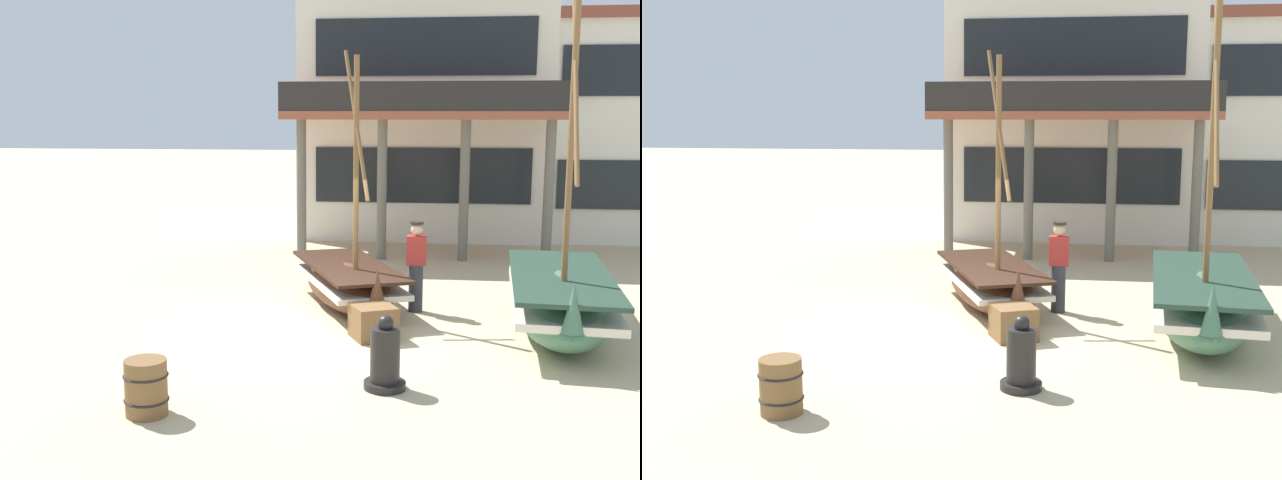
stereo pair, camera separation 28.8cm
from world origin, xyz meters
TOP-DOWN VIEW (x-y plane):
  - ground_plane at (0.00, 0.00)m, footprint 120.00×120.00m
  - fishing_boat_near_left at (4.08, 0.35)m, footprint 1.98×4.57m
  - fishing_boat_centre_large at (0.46, 1.71)m, footprint 2.53×3.71m
  - fisherman_by_hull at (1.71, 1.56)m, footprint 0.36×0.26m
  - capstan_winch at (1.31, -2.59)m, footprint 0.57×0.57m
  - wooden_barrel at (-1.55, -3.86)m, footprint 0.56×0.56m
  - cargo_crate at (1.03, -0.28)m, footprint 0.87×0.87m
  - harbor_building_main at (1.86, 11.61)m, footprint 7.32×8.12m

SIDE VIEW (x-z plane):
  - ground_plane at x=0.00m, z-range 0.00..0.00m
  - cargo_crate at x=1.03m, z-range 0.00..0.55m
  - wooden_barrel at x=-1.55m, z-range 0.00..0.70m
  - capstan_winch at x=1.31m, z-range -0.10..0.92m
  - fishing_boat_centre_large at x=0.46m, z-range -1.91..2.86m
  - fishing_boat_near_left at x=4.08m, z-range -2.56..3.72m
  - fisherman_by_hull at x=1.71m, z-range -0.01..1.68m
  - harbor_building_main at x=1.86m, z-range 0.01..7.23m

